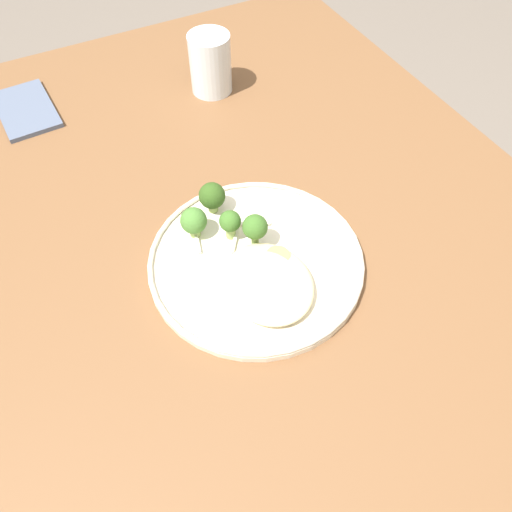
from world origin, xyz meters
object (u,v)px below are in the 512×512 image
(seared_scallop_tiny_bay, at_px, (284,286))
(broccoli_floret_near_rim, at_px, (230,222))
(dinner_plate, at_px, (256,261))
(seared_scallop_tilted_round, at_px, (266,279))
(seared_scallop_rear_pale, at_px, (278,259))
(broccoli_floret_rear_charred, at_px, (212,196))
(broccoli_floret_right_tilted, at_px, (194,221))
(water_glass, at_px, (211,67))
(broccoli_floret_beside_noodles, at_px, (255,228))
(folded_napkin, at_px, (26,110))
(seared_scallop_half_hidden, at_px, (287,314))

(seared_scallop_tiny_bay, bearing_deg, broccoli_floret_near_rim, 10.08)
(dinner_plate, relative_size, seared_scallop_tilted_round, 10.01)
(seared_scallop_rear_pale, xyz_separation_m, broccoli_floret_near_rim, (0.07, 0.03, 0.02))
(broccoli_floret_near_rim, relative_size, broccoli_floret_rear_charred, 0.96)
(broccoli_floret_rear_charred, bearing_deg, broccoli_floret_right_tilted, 126.67)
(water_glass, bearing_deg, broccoli_floret_beside_noodles, 164.55)
(seared_scallop_tilted_round, xyz_separation_m, folded_napkin, (0.52, 0.20, -0.02))
(folded_napkin, bearing_deg, seared_scallop_tiny_bay, -158.60)
(seared_scallop_tiny_bay, bearing_deg, broccoli_floret_rear_charred, 7.24)
(broccoli_floret_rear_charred, distance_m, water_glass, 0.31)
(broccoli_floret_near_rim, bearing_deg, seared_scallop_tilted_round, -176.99)
(seared_scallop_tiny_bay, relative_size, folded_napkin, 0.15)
(seared_scallop_rear_pale, height_order, broccoli_floret_right_tilted, broccoli_floret_right_tilted)
(seared_scallop_tilted_round, distance_m, broccoli_floret_beside_noodles, 0.07)
(broccoli_floret_near_rim, xyz_separation_m, folded_napkin, (0.43, 0.19, -0.04))
(broccoli_floret_right_tilted, xyz_separation_m, folded_napkin, (0.41, 0.15, -0.03))
(seared_scallop_tilted_round, height_order, broccoli_floret_near_rim, broccoli_floret_near_rim)
(dinner_plate, bearing_deg, broccoli_floret_rear_charred, 6.65)
(seared_scallop_tilted_round, bearing_deg, broccoli_floret_near_rim, 3.01)
(seared_scallop_rear_pale, height_order, folded_napkin, seared_scallop_rear_pale)
(dinner_plate, height_order, broccoli_floret_rear_charred, broccoli_floret_rear_charred)
(seared_scallop_rear_pale, xyz_separation_m, folded_napkin, (0.50, 0.23, -0.02))
(seared_scallop_tilted_round, height_order, broccoli_floret_right_tilted, broccoli_floret_right_tilted)
(seared_scallop_tilted_round, distance_m, water_glass, 0.45)
(broccoli_floret_rear_charred, bearing_deg, broccoli_floret_beside_noodles, -164.69)
(broccoli_floret_rear_charred, height_order, broccoli_floret_right_tilted, same)
(seared_scallop_half_hidden, bearing_deg, broccoli_floret_near_rim, 1.30)
(broccoli_floret_beside_noodles, xyz_separation_m, water_glass, (0.37, -0.10, -0.00))
(seared_scallop_rear_pale, distance_m, broccoli_floret_near_rim, 0.08)
(broccoli_floret_near_rim, bearing_deg, water_glass, -20.13)
(seared_scallop_half_hidden, height_order, water_glass, water_glass)
(water_glass, bearing_deg, seared_scallop_tilted_round, 164.58)
(broccoli_floret_rear_charred, bearing_deg, seared_scallop_tilted_round, -177.60)
(dinner_plate, bearing_deg, seared_scallop_tiny_bay, -171.69)
(seared_scallop_half_hidden, bearing_deg, folded_napkin, 18.68)
(broccoli_floret_right_tilted, distance_m, water_glass, 0.36)
(dinner_plate, distance_m, water_glass, 0.41)
(seared_scallop_tiny_bay, xyz_separation_m, broccoli_floret_right_tilted, (0.14, 0.06, 0.02))
(broccoli_floret_near_rim, height_order, broccoli_floret_right_tilted, broccoli_floret_right_tilted)
(seared_scallop_tilted_round, xyz_separation_m, seared_scallop_rear_pale, (0.02, -0.03, 0.00))
(broccoli_floret_right_tilted, bearing_deg, broccoli_floret_beside_noodles, -130.58)
(seared_scallop_tilted_round, relative_size, broccoli_floret_beside_noodles, 0.52)
(folded_napkin, bearing_deg, broccoli_floret_right_tilted, -159.61)
(broccoli_floret_beside_noodles, relative_size, folded_napkin, 0.37)
(water_glass, bearing_deg, folded_napkin, 74.17)
(seared_scallop_tiny_bay, relative_size, broccoli_floret_rear_charred, 0.47)
(dinner_plate, relative_size, water_glass, 2.79)
(seared_scallop_tiny_bay, bearing_deg, broccoli_floret_right_tilted, 24.27)
(seared_scallop_tilted_round, distance_m, broccoli_floret_right_tilted, 0.13)
(seared_scallop_tilted_round, bearing_deg, seared_scallop_tiny_bay, -143.07)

